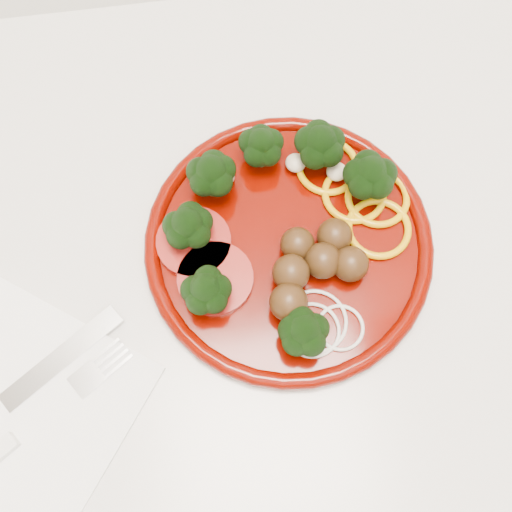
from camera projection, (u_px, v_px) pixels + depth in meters
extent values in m
cube|color=silver|center=(319.00, 354.00, 1.00)|extent=(2.40, 0.60, 0.87)
cube|color=silver|center=(366.00, 259.00, 0.58)|extent=(2.40, 0.60, 0.03)
cylinder|color=#500600|center=(288.00, 246.00, 0.56)|extent=(0.25, 0.25, 0.01)
torus|color=#500600|center=(289.00, 244.00, 0.55)|extent=(0.25, 0.25, 0.01)
sphere|color=#472C11|center=(335.00, 235.00, 0.54)|extent=(0.03, 0.03, 0.03)
sphere|color=#472C11|center=(323.00, 261.00, 0.53)|extent=(0.03, 0.03, 0.03)
sphere|color=#472C11|center=(297.00, 244.00, 0.54)|extent=(0.03, 0.03, 0.03)
sphere|color=#472C11|center=(288.00, 304.00, 0.52)|extent=(0.03, 0.03, 0.03)
sphere|color=#472C11|center=(291.00, 275.00, 0.53)|extent=(0.03, 0.03, 0.03)
sphere|color=#472C11|center=(351.00, 264.00, 0.53)|extent=(0.03, 0.03, 0.03)
torus|color=#DD9F08|center=(354.00, 194.00, 0.57)|extent=(0.06, 0.06, 0.01)
torus|color=#DD9F08|center=(378.00, 228.00, 0.56)|extent=(0.06, 0.06, 0.01)
torus|color=#DD9F08|center=(328.00, 167.00, 0.58)|extent=(0.06, 0.06, 0.01)
torus|color=#DD9F08|center=(377.00, 198.00, 0.57)|extent=(0.06, 0.06, 0.01)
cylinder|color=#720A07|center=(194.00, 242.00, 0.55)|extent=(0.06, 0.06, 0.01)
cylinder|color=#720A07|center=(215.00, 279.00, 0.54)|extent=(0.06, 0.06, 0.01)
torus|color=beige|center=(312.00, 330.00, 0.53)|extent=(0.05, 0.05, 0.00)
torus|color=beige|center=(340.00, 328.00, 0.53)|extent=(0.04, 0.04, 0.00)
torus|color=beige|center=(315.00, 321.00, 0.53)|extent=(0.06, 0.06, 0.00)
ellipsoid|color=#C6B793|center=(296.00, 163.00, 0.57)|extent=(0.02, 0.02, 0.01)
ellipsoid|color=#C6B793|center=(225.00, 177.00, 0.57)|extent=(0.02, 0.02, 0.01)
ellipsoid|color=#C6B793|center=(336.00, 172.00, 0.57)|extent=(0.02, 0.02, 0.01)
cube|color=white|center=(15.00, 413.00, 0.52)|extent=(0.25, 0.25, 0.00)
cube|color=silver|center=(62.00, 358.00, 0.53)|extent=(0.11, 0.08, 0.00)
cube|color=silver|center=(87.00, 379.00, 0.52)|extent=(0.03, 0.03, 0.00)
cube|color=silver|center=(118.00, 367.00, 0.53)|extent=(0.03, 0.02, 0.00)
cube|color=silver|center=(114.00, 362.00, 0.53)|extent=(0.03, 0.02, 0.00)
cube|color=silver|center=(109.00, 356.00, 0.53)|extent=(0.03, 0.02, 0.00)
cube|color=silver|center=(105.00, 351.00, 0.53)|extent=(0.03, 0.02, 0.00)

